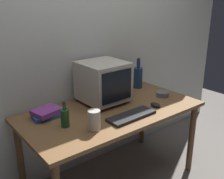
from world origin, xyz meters
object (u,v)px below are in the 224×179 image
bottle_tall (138,77)px  metal_canister (94,120)px  keyboard (132,116)px  bottle_short (65,117)px  crt_monitor (103,82)px  book_stack (47,113)px  cd_spindle (162,94)px  computer_mouse (155,105)px

bottle_tall → metal_canister: 1.02m
keyboard → bottle_short: (-0.49, 0.18, 0.06)m
crt_monitor → bottle_tall: size_ratio=1.23×
book_stack → cd_spindle: size_ratio=2.03×
crt_monitor → metal_canister: 0.55m
bottle_short → book_stack: bearing=98.6°
crt_monitor → metal_canister: (-0.37, -0.39, -0.12)m
keyboard → bottle_tall: bottle_tall is taller
bottle_short → keyboard: bearing=-20.6°
book_stack → crt_monitor: bearing=-1.6°
crt_monitor → bottle_tall: bearing=10.8°
bottle_tall → bottle_short: bearing=-163.1°
keyboard → book_stack: bearing=140.2°
crt_monitor → bottle_tall: crt_monitor is taller
crt_monitor → book_stack: size_ratio=1.61×
book_stack → metal_canister: (0.17, -0.40, 0.04)m
computer_mouse → cd_spindle: bearing=25.9°
bottle_short → book_stack: (-0.03, 0.23, -0.04)m
keyboard → metal_canister: size_ratio=2.80×
computer_mouse → bottle_short: size_ratio=0.50×
crt_monitor → bottle_short: crt_monitor is taller
bottle_tall → metal_canister: bearing=-151.3°
computer_mouse → keyboard: bearing=-177.7°
keyboard → crt_monitor: bearing=86.1°
bottle_tall → metal_canister: bottle_tall is taller
computer_mouse → cd_spindle: cd_spindle is taller
crt_monitor → computer_mouse: bearing=-51.8°
bottle_tall → metal_canister: size_ratio=2.13×
bottle_tall → cd_spindle: 0.35m
book_stack → metal_canister: size_ratio=1.63×
keyboard → cd_spindle: cd_spindle is taller
keyboard → cd_spindle: bearing=15.1°
bottle_tall → cd_spindle: (0.01, -0.33, -0.10)m
computer_mouse → bottle_short: 0.81m
bottle_tall → bottle_short: size_ratio=1.58×
crt_monitor → bottle_short: size_ratio=1.95×
bottle_tall → cd_spindle: bottle_tall is taller
computer_mouse → bottle_short: (-0.80, 0.16, 0.06)m
crt_monitor → computer_mouse: (0.29, -0.37, -0.17)m
computer_mouse → book_stack: size_ratio=0.41×
keyboard → bottle_tall: bearing=41.0°
computer_mouse → cd_spindle: size_ratio=0.83×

